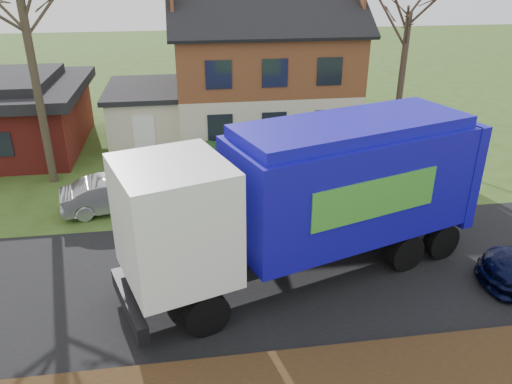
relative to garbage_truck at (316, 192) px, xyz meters
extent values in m
plane|color=#2F4B19|center=(-1.36, -0.08, -2.67)|extent=(120.00, 120.00, 0.00)
cube|color=black|center=(-1.36, -0.08, -2.66)|extent=(80.00, 7.00, 0.02)
cube|color=beige|center=(0.64, 13.92, -1.32)|extent=(9.00, 7.50, 2.70)
cube|color=#582E19|center=(0.64, 13.92, 1.43)|extent=(9.00, 7.50, 2.80)
cube|color=beige|center=(-5.56, 13.42, -1.37)|extent=(3.50, 5.50, 2.60)
cube|color=black|center=(-5.56, 13.42, 0.05)|extent=(3.90, 5.90, 0.24)
cylinder|color=black|center=(-3.38, -2.38, -2.08)|extent=(1.26, 0.75, 1.19)
cylinder|color=black|center=(-4.13, -0.10, -2.08)|extent=(1.26, 0.75, 1.19)
cylinder|color=black|center=(2.82, -0.34, -2.08)|extent=(1.26, 0.75, 1.19)
cylinder|color=black|center=(2.07, 1.95, -2.08)|extent=(1.26, 0.75, 1.19)
cylinder|color=black|center=(4.24, 0.13, -2.08)|extent=(1.26, 0.75, 1.19)
cylinder|color=black|center=(3.48, 2.41, -2.08)|extent=(1.26, 0.75, 1.19)
cube|color=black|center=(0.05, 0.02, -1.70)|extent=(9.78, 4.39, 0.40)
cube|color=white|center=(-4.03, -1.33, 0.07)|extent=(3.40, 3.54, 3.09)
cube|color=black|center=(-5.22, -1.72, 0.25)|extent=(0.88, 2.42, 1.03)
cube|color=black|center=(-5.33, -1.76, -2.04)|extent=(1.17, 2.81, 0.52)
cube|color=#130DA6|center=(1.09, 0.36, 0.07)|extent=(7.75, 4.98, 3.09)
cube|color=#130DA6|center=(1.09, 0.36, 1.79)|extent=(7.31, 4.54, 0.34)
cube|color=#130DA6|center=(4.62, 1.52, -0.04)|extent=(1.30, 2.90, 3.32)
cube|color=green|center=(1.38, -1.08, 0.19)|extent=(3.93, 1.33, 1.15)
cube|color=green|center=(0.47, 1.69, 0.19)|extent=(3.93, 1.33, 1.15)
imported|color=#979A9E|center=(-6.38, 5.14, -2.01)|extent=(4.24, 2.22, 1.33)
cylinder|color=#3C3324|center=(-9.39, 8.31, 1.30)|extent=(0.33, 0.33, 7.95)
cylinder|color=#3E2F25|center=(6.81, 10.08, 0.63)|extent=(0.30, 0.30, 6.61)
cylinder|color=#463C2A|center=(3.72, 22.80, 1.52)|extent=(0.32, 0.32, 8.40)
camera|label=1|loc=(-3.63, -12.60, 6.02)|focal=35.00mm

